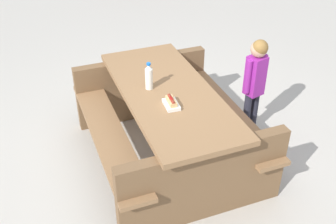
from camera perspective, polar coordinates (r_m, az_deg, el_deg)
The scene contains 5 objects.
ground_plane at distance 4.01m, azimuth -0.00°, elevation -6.23°, with size 30.00×30.00×0.00m, color #B7B2A8.
picnic_table at distance 3.74m, azimuth -0.00°, elevation -1.02°, with size 2.10×1.81×0.75m.
soda_bottle at distance 3.55m, azimuth -2.66°, elevation 4.89°, with size 0.07×0.07×0.25m.
hotdog_tray at distance 3.35m, azimuth 0.45°, elevation 1.27°, with size 0.20×0.14×0.08m.
child_in_coat at distance 4.05m, azimuth 12.03°, elevation 4.90°, with size 0.21×0.23×1.05m.
Camera 1 is at (3.04, -0.33, 2.59)m, focal length 43.93 mm.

